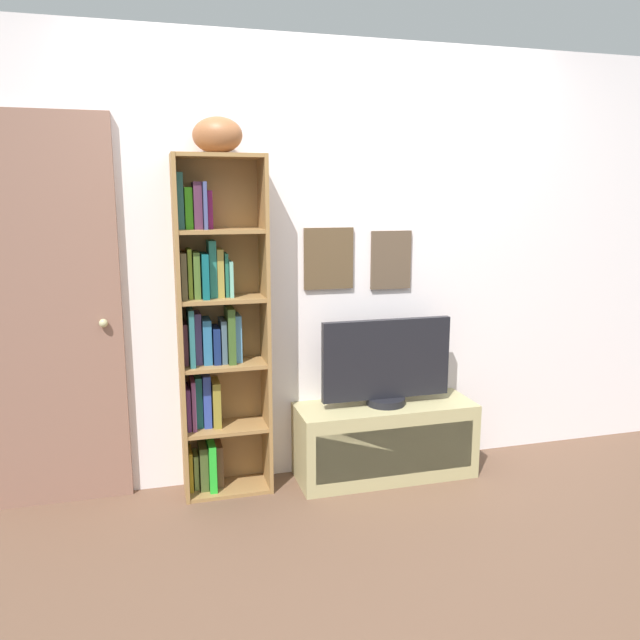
{
  "coord_description": "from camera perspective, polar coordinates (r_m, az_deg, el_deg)",
  "views": [
    {
      "loc": [
        -0.99,
        -2.27,
        1.59
      ],
      "look_at": [
        -0.13,
        0.85,
        0.95
      ],
      "focal_mm": 35.22,
      "sensor_mm": 36.0,
      "label": 1
    }
  ],
  "objects": [
    {
      "name": "back_wall",
      "position": [
        3.56,
        0.84,
        5.04
      ],
      "size": [
        4.8,
        0.08,
        2.42
      ],
      "color": "silver",
      "rests_on": "ground"
    },
    {
      "name": "television",
      "position": [
        3.55,
        6.06,
        -3.91
      ],
      "size": [
        0.75,
        0.22,
        0.49
      ],
      "color": "black",
      "rests_on": "tv_stand"
    },
    {
      "name": "football",
      "position": [
        3.28,
        -9.32,
        16.24
      ],
      "size": [
        0.31,
        0.28,
        0.18
      ],
      "primitive_type": "ellipsoid",
      "rotation": [
        0.0,
        0.0,
        -0.48
      ],
      "color": "brown",
      "rests_on": "bookshelf"
    },
    {
      "name": "bookshelf",
      "position": [
        3.37,
        -9.58,
        -1.27
      ],
      "size": [
        0.47,
        0.25,
        1.8
      ],
      "color": "olive",
      "rests_on": "ground"
    },
    {
      "name": "door",
      "position": [
        3.44,
        -23.98,
        0.24
      ],
      "size": [
        0.77,
        0.09,
        2.0
      ],
      "color": "#885F4F",
      "rests_on": "ground"
    },
    {
      "name": "ground",
      "position": [
        2.95,
        7.37,
        -22.03
      ],
      "size": [
        5.2,
        5.2,
        0.04
      ],
      "primitive_type": "cube",
      "color": "brown"
    },
    {
      "name": "tv_stand",
      "position": [
        3.69,
        5.92,
        -10.8
      ],
      "size": [
        1.02,
        0.36,
        0.43
      ],
      "color": "tan",
      "rests_on": "ground"
    }
  ]
}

